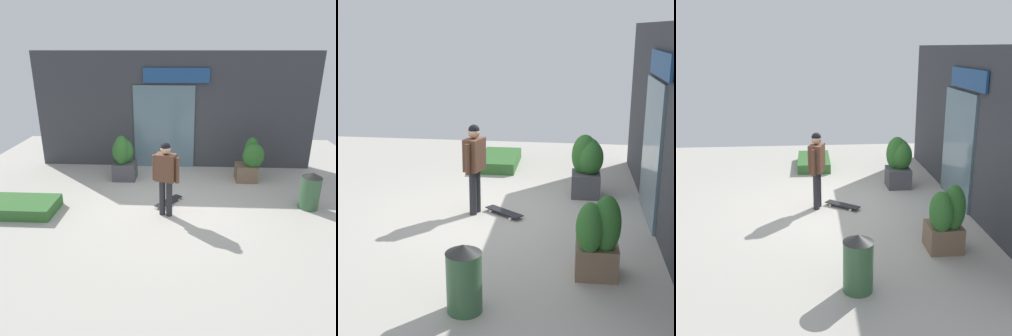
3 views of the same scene
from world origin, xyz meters
The scene contains 8 objects.
ground_plane centered at (0.00, 0.00, 0.00)m, with size 12.00×12.00×0.00m, color #B2ADA3.
building_facade centered at (-0.01, 2.81, 1.67)m, with size 8.16×0.31×3.37m.
skateboarder centered at (-0.06, -0.41, 1.00)m, with size 0.57×0.37×1.64m.
skateboard centered at (-0.02, 0.13, 0.06)m, with size 0.64×0.76×0.08m.
planter_box_left centered at (-1.35, 1.63, 0.67)m, with size 0.65×0.63×1.24m.
planter_box_right centered at (2.11, 1.68, 0.57)m, with size 0.70×0.59×1.19m.
trash_bin centered at (3.16, 0.09, 0.43)m, with size 0.44×0.44×0.86m.
hedge_ledge centered at (-3.33, -0.45, 0.13)m, with size 1.68×0.90×0.26m, color #33662D.
Camera 3 is at (8.34, -0.53, 3.33)m, focal length 44.61 mm.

